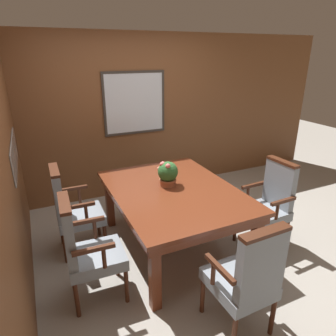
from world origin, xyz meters
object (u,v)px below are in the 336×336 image
object	(u,v)px
chair_right_near	(269,202)
chair_left_far	(72,208)
chair_head_near	(247,277)
dining_table	(174,196)
chair_left_near	(86,248)
potted_plant	(168,173)

from	to	relation	value
chair_right_near	chair_left_far	bearing A→B (deg)	-113.44
chair_head_near	dining_table	bearing A→B (deg)	-91.22
chair_head_near	chair_left_far	size ratio (longest dim) A/B	1.00
chair_left_near	potted_plant	distance (m)	1.21
chair_right_near	potted_plant	xyz separation A→B (m)	(-1.05, 0.53, 0.34)
potted_plant	chair_left_far	bearing A→B (deg)	164.96
chair_left_far	potted_plant	size ratio (longest dim) A/B	3.62
potted_plant	chair_head_near	bearing A→B (deg)	-89.20
chair_right_near	chair_left_near	xyz separation A→B (m)	(-2.09, 0.01, 0.00)
chair_head_near	chair_left_far	distance (m)	2.00
dining_table	chair_head_near	size ratio (longest dim) A/B	1.69
chair_head_near	chair_left_near	size ratio (longest dim) A/B	1.00
chair_right_near	chair_left_far	size ratio (longest dim) A/B	1.00
potted_plant	chair_left_near	bearing A→B (deg)	-153.61
dining_table	potted_plant	xyz separation A→B (m)	(-0.01, 0.13, 0.24)
chair_left_near	potted_plant	world-z (taller)	chair_left_near
potted_plant	chair_right_near	bearing A→B (deg)	-26.72
chair_left_far	chair_left_near	world-z (taller)	same
chair_left_near	potted_plant	bearing A→B (deg)	-60.94
chair_right_near	chair_left_far	distance (m)	2.24
dining_table	chair_right_near	xyz separation A→B (m)	(1.04, -0.40, -0.11)
chair_right_near	potted_plant	world-z (taller)	chair_right_near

